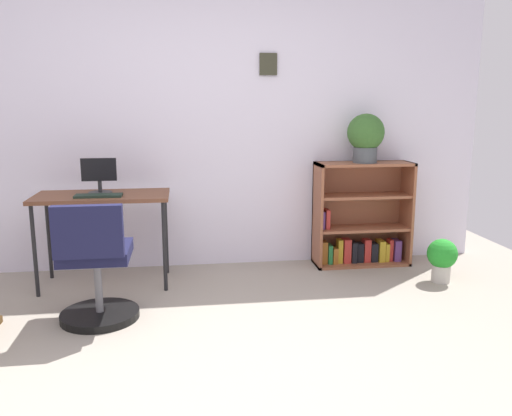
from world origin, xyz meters
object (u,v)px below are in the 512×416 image
at_px(keyboard, 99,196).
at_px(potted_plant_on_shelf, 366,136).
at_px(desk, 102,203).
at_px(office_chair, 96,271).
at_px(potted_plant_floor, 442,257).
at_px(bookshelf_low, 360,220).
at_px(monitor, 99,176).

distance_m(keyboard, potted_plant_on_shelf, 2.26).
relative_size(desk, office_chair, 1.24).
height_order(desk, office_chair, office_chair).
relative_size(keyboard, potted_plant_on_shelf, 0.83).
bearing_deg(potted_plant_floor, desk, 172.99).
distance_m(desk, bookshelf_low, 2.22).
xyz_separation_m(potted_plant_on_shelf, potted_plant_floor, (0.49, -0.54, -0.94)).
height_order(keyboard, potted_plant_floor, keyboard).
xyz_separation_m(monitor, potted_plant_floor, (2.69, -0.37, -0.66)).
bearing_deg(potted_plant_on_shelf, keyboard, -171.70).
bearing_deg(monitor, keyboard, -86.44).
distance_m(desk, monitor, 0.21).
distance_m(desk, office_chair, 0.83).
distance_m(office_chair, bookshelf_low, 2.38).
bearing_deg(potted_plant_on_shelf, desk, -174.45).
xyz_separation_m(office_chair, potted_plant_on_shelf, (2.14, 0.98, 0.79)).
bearing_deg(potted_plant_on_shelf, monitor, -175.45).
bearing_deg(keyboard, potted_plant_on_shelf, 8.30).
xyz_separation_m(keyboard, potted_plant_floor, (2.68, -0.22, -0.53)).
height_order(desk, keyboard, keyboard).
xyz_separation_m(keyboard, office_chair, (0.06, -0.66, -0.38)).
relative_size(office_chair, bookshelf_low, 0.90).
bearing_deg(bookshelf_low, desk, -173.02).
relative_size(bookshelf_low, potted_plant_on_shelf, 2.18).
bearing_deg(desk, monitor, 115.34).
xyz_separation_m(desk, office_chair, (0.05, -0.76, -0.31)).
relative_size(desk, monitor, 3.69).
relative_size(desk, bookshelf_low, 1.12).
height_order(monitor, bookshelf_low, monitor).
relative_size(office_chair, potted_plant_on_shelf, 1.96).
height_order(monitor, office_chair, monitor).
relative_size(monitor, keyboard, 0.80).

